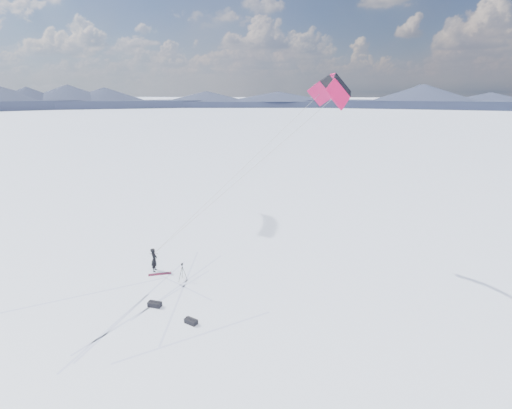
% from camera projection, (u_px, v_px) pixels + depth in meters
% --- Properties ---
extents(ground, '(1800.00, 1800.00, 0.00)m').
position_uv_depth(ground, '(149.00, 291.00, 23.36)').
color(ground, white).
extents(horizon_hills, '(704.00, 704.42, 8.00)m').
position_uv_depth(horizon_hills, '(145.00, 246.00, 22.47)').
color(horizon_hills, black).
rests_on(horizon_hills, ground).
extents(snow_tracks, '(17.62, 14.39, 0.01)m').
position_uv_depth(snow_tracks, '(138.00, 296.00, 22.83)').
color(snow_tracks, '#AAB3D5').
rests_on(snow_tracks, ground).
extents(snowkiter, '(0.54, 0.70, 1.72)m').
position_uv_depth(snowkiter, '(155.00, 271.00, 26.03)').
color(snowkiter, black).
rests_on(snowkiter, ground).
extents(snowboard, '(1.53, 0.90, 0.04)m').
position_uv_depth(snowboard, '(160.00, 274.00, 25.55)').
color(snowboard, maroon).
rests_on(snowboard, ground).
extents(tripod, '(0.57, 0.63, 1.26)m').
position_uv_depth(tripod, '(182.00, 269.00, 24.47)').
color(tripod, black).
rests_on(tripod, ground).
extents(gear_bag_a, '(0.81, 0.43, 0.35)m').
position_uv_depth(gear_bag_a, '(155.00, 304.00, 21.66)').
color(gear_bag_a, black).
rests_on(gear_bag_a, ground).
extents(gear_bag_b, '(0.79, 0.58, 0.33)m').
position_uv_depth(gear_bag_b, '(191.00, 321.00, 20.07)').
color(gear_bag_b, black).
rests_on(gear_bag_b, ground).
extents(power_kite, '(12.90, 6.44, 11.85)m').
position_uv_depth(power_kite, '(333.00, 90.00, 22.70)').
color(power_kite, '#C8114A').
rests_on(power_kite, ground).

